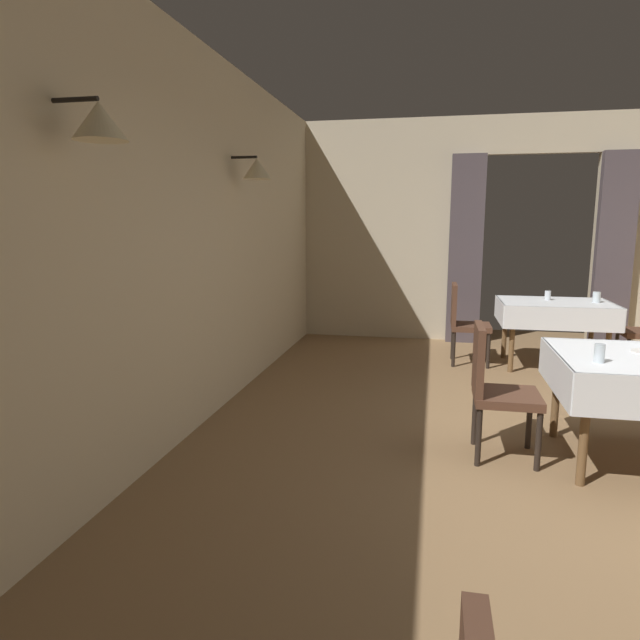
{
  "coord_description": "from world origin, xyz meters",
  "views": [
    {
      "loc": [
        -1.33,
        -3.68,
        1.62
      ],
      "look_at": [
        -2.13,
        0.24,
        0.92
      ],
      "focal_mm": 31.15,
      "sensor_mm": 36.0,
      "label": 1
    }
  ],
  "objects_px": {
    "glass_far_a": "(597,297)",
    "glass_far_b": "(548,295)",
    "dining_table_far": "(555,310)",
    "glass_mid_a": "(600,353)",
    "chair_far_left": "(464,320)",
    "chair_mid_left": "(495,385)"
  },
  "relations": [
    {
      "from": "chair_mid_left",
      "to": "glass_far_a",
      "type": "xyz_separation_m",
      "value": [
        1.33,
        2.7,
        0.29
      ]
    },
    {
      "from": "glass_far_a",
      "to": "glass_far_b",
      "type": "xyz_separation_m",
      "value": [
        -0.49,
        0.1,
        -0.01
      ]
    },
    {
      "from": "dining_table_far",
      "to": "glass_far_a",
      "type": "height_order",
      "value": "glass_far_a"
    },
    {
      "from": "glass_far_a",
      "to": "glass_far_b",
      "type": "bearing_deg",
      "value": 168.88
    },
    {
      "from": "glass_mid_a",
      "to": "dining_table_far",
      "type": "bearing_deg",
      "value": 83.89
    },
    {
      "from": "glass_mid_a",
      "to": "glass_far_a",
      "type": "relative_size",
      "value": 1.0
    },
    {
      "from": "chair_far_left",
      "to": "glass_far_b",
      "type": "height_order",
      "value": "chair_far_left"
    },
    {
      "from": "glass_far_a",
      "to": "chair_far_left",
      "type": "bearing_deg",
      "value": -178.15
    },
    {
      "from": "glass_far_b",
      "to": "chair_far_left",
      "type": "bearing_deg",
      "value": -171.23
    },
    {
      "from": "chair_mid_left",
      "to": "glass_mid_a",
      "type": "height_order",
      "value": "chair_mid_left"
    },
    {
      "from": "glass_far_a",
      "to": "glass_far_b",
      "type": "height_order",
      "value": "glass_far_a"
    },
    {
      "from": "chair_mid_left",
      "to": "chair_far_left",
      "type": "distance_m",
      "value": 2.65
    },
    {
      "from": "glass_mid_a",
      "to": "glass_far_a",
      "type": "height_order",
      "value": "same"
    },
    {
      "from": "glass_far_b",
      "to": "glass_far_a",
      "type": "bearing_deg",
      "value": -11.12
    },
    {
      "from": "chair_far_left",
      "to": "dining_table_far",
      "type": "bearing_deg",
      "value": 2.13
    },
    {
      "from": "chair_far_left",
      "to": "glass_mid_a",
      "type": "relative_size",
      "value": 7.79
    },
    {
      "from": "chair_far_left",
      "to": "glass_far_a",
      "type": "bearing_deg",
      "value": 1.85
    },
    {
      "from": "dining_table_far",
      "to": "glass_mid_a",
      "type": "bearing_deg",
      "value": -96.11
    },
    {
      "from": "chair_far_left",
      "to": "chair_mid_left",
      "type": "bearing_deg",
      "value": -88.21
    },
    {
      "from": "chair_far_left",
      "to": "glass_mid_a",
      "type": "bearing_deg",
      "value": -76.5
    },
    {
      "from": "glass_mid_a",
      "to": "glass_far_b",
      "type": "distance_m",
      "value": 2.98
    },
    {
      "from": "chair_far_left",
      "to": "glass_far_b",
      "type": "xyz_separation_m",
      "value": [
        0.92,
        0.14,
        0.29
      ]
    }
  ]
}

